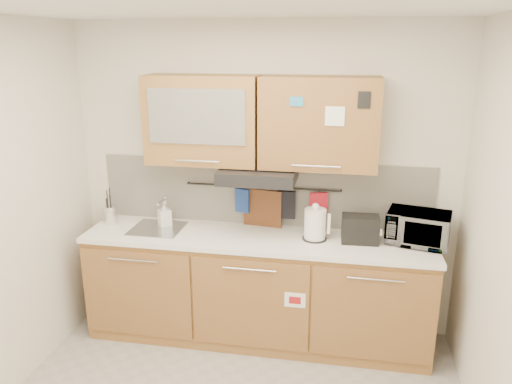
% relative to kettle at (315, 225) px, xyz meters
% --- Properties ---
extents(ceiling, '(3.20, 3.20, 0.00)m').
position_rel_kettle_xyz_m(ceiling, '(-0.46, -1.21, 1.56)').
color(ceiling, white).
rests_on(ceiling, wall_back).
extents(wall_back, '(3.20, 0.00, 3.20)m').
position_rel_kettle_xyz_m(wall_back, '(-0.46, 0.29, 0.26)').
color(wall_back, silver).
rests_on(wall_back, ground).
extents(base_cabinet, '(2.80, 0.64, 0.88)m').
position_rel_kettle_xyz_m(base_cabinet, '(-0.46, -0.02, -0.64)').
color(base_cabinet, '#A3773A').
rests_on(base_cabinet, floor).
extents(countertop, '(2.82, 0.62, 0.04)m').
position_rel_kettle_xyz_m(countertop, '(-0.46, -0.02, -0.14)').
color(countertop, white).
rests_on(countertop, base_cabinet).
extents(backsplash, '(2.80, 0.02, 0.56)m').
position_rel_kettle_xyz_m(backsplash, '(-0.46, 0.28, 0.16)').
color(backsplash, silver).
rests_on(backsplash, countertop).
extents(upper_cabinets, '(1.82, 0.37, 0.70)m').
position_rel_kettle_xyz_m(upper_cabinets, '(-0.47, 0.11, 0.79)').
color(upper_cabinets, '#A3773A').
rests_on(upper_cabinets, wall_back).
extents(range_hood, '(0.60, 0.46, 0.10)m').
position_rel_kettle_xyz_m(range_hood, '(-0.46, 0.04, 0.38)').
color(range_hood, black).
rests_on(range_hood, upper_cabinets).
extents(sink, '(0.42, 0.40, 0.26)m').
position_rel_kettle_xyz_m(sink, '(-1.31, -0.00, -0.12)').
color(sink, silver).
rests_on(sink, countertop).
extents(utensil_rail, '(1.30, 0.02, 0.02)m').
position_rel_kettle_xyz_m(utensil_rail, '(-0.46, 0.24, 0.22)').
color(utensil_rail, black).
rests_on(utensil_rail, backsplash).
extents(utensil_crock, '(0.14, 0.14, 0.31)m').
position_rel_kettle_xyz_m(utensil_crock, '(-1.76, 0.06, -0.04)').
color(utensil_crock, silver).
rests_on(utensil_crock, countertop).
extents(kettle, '(0.22, 0.19, 0.30)m').
position_rel_kettle_xyz_m(kettle, '(0.00, 0.00, 0.00)').
color(kettle, white).
rests_on(kettle, countertop).
extents(toaster, '(0.29, 0.18, 0.22)m').
position_rel_kettle_xyz_m(toaster, '(0.35, 0.01, -0.01)').
color(toaster, black).
rests_on(toaster, countertop).
extents(microwave, '(0.52, 0.41, 0.26)m').
position_rel_kettle_xyz_m(microwave, '(0.79, 0.06, 0.01)').
color(microwave, '#999999').
rests_on(microwave, countertop).
extents(soap_bottle, '(0.14, 0.14, 0.22)m').
position_rel_kettle_xyz_m(soap_bottle, '(-1.28, 0.07, -0.01)').
color(soap_bottle, '#999999').
rests_on(soap_bottle, countertop).
extents(cutting_board, '(0.33, 0.07, 0.41)m').
position_rel_kettle_xyz_m(cutting_board, '(-0.46, 0.22, -0.00)').
color(cutting_board, brown).
rests_on(cutting_board, utensil_rail).
extents(oven_mitt, '(0.13, 0.06, 0.20)m').
position_rel_kettle_xyz_m(oven_mitt, '(-0.63, 0.22, 0.10)').
color(oven_mitt, navy).
rests_on(oven_mitt, utensil_rail).
extents(dark_pouch, '(0.15, 0.05, 0.24)m').
position_rel_kettle_xyz_m(dark_pouch, '(-0.26, 0.22, 0.08)').
color(dark_pouch, black).
rests_on(dark_pouch, utensil_rail).
extents(pot_holder, '(0.15, 0.06, 0.18)m').
position_rel_kettle_xyz_m(pot_holder, '(0.01, 0.22, 0.11)').
color(pot_holder, red).
rests_on(pot_holder, utensil_rail).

